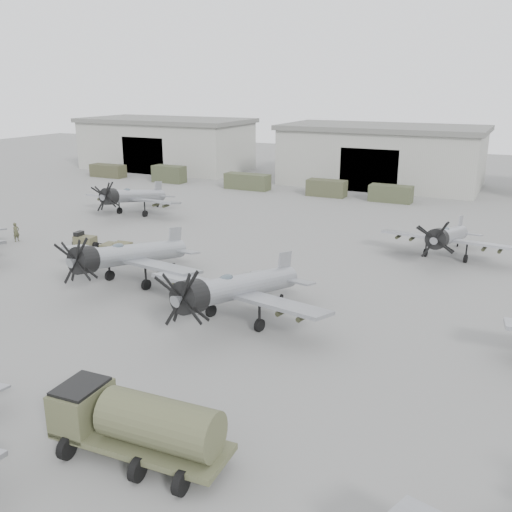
{
  "coord_description": "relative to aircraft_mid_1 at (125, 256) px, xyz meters",
  "views": [
    {
      "loc": [
        20.33,
        -21.99,
        14.59
      ],
      "look_at": [
        2.97,
        13.68,
        2.5
      ],
      "focal_mm": 40.0,
      "sensor_mm": 36.0,
      "label": 1
    }
  ],
  "objects": [
    {
      "name": "aircraft_mid_2",
      "position": [
        10.63,
        -2.85,
        0.05
      ],
      "size": [
        13.03,
        11.73,
        5.17
      ],
      "rotation": [
        0.0,
        0.0,
        -0.18
      ],
      "color": "gray",
      "rests_on": "ground"
    },
    {
      "name": "ground",
      "position": [
        6.11,
        -10.05,
        -2.3
      ],
      "size": [
        220.0,
        220.0,
        0.0
      ],
      "primitive_type": "plane",
      "color": "slate",
      "rests_on": "ground"
    },
    {
      "name": "aircraft_far_0",
      "position": [
        -14.39,
        19.18,
        -0.11
      ],
      "size": [
        11.95,
        10.75,
        4.81
      ],
      "rotation": [
        0.0,
        0.0,
        -0.0
      ],
      "color": "gray",
      "rests_on": "ground"
    },
    {
      "name": "support_truck_1",
      "position": [
        -23.33,
        39.95,
        -1.04
      ],
      "size": [
        5.05,
        2.2,
        2.53
      ],
      "primitive_type": "cube",
      "color": "#383D28",
      "rests_on": "ground"
    },
    {
      "name": "hangar_left",
      "position": [
        -31.89,
        51.91,
        2.07
      ],
      "size": [
        29.0,
        14.8,
        8.7
      ],
      "color": "gray",
      "rests_on": "ground"
    },
    {
      "name": "aircraft_far_1",
      "position": [
        20.56,
        17.16,
        -0.26
      ],
      "size": [
        11.28,
        10.15,
        4.49
      ],
      "rotation": [
        0.0,
        0.0,
        -0.1
      ],
      "color": "#94959C",
      "rests_on": "ground"
    },
    {
      "name": "hangar_center",
      "position": [
        6.11,
        51.91,
        2.07
      ],
      "size": [
        29.0,
        14.8,
        8.7
      ],
      "color": "gray",
      "rests_on": "ground"
    },
    {
      "name": "fuel_tanker",
      "position": [
        13.53,
        -16.31,
        -0.66
      ],
      "size": [
        7.54,
        3.65,
        2.87
      ],
      "rotation": [
        0.0,
        0.0,
        0.05
      ],
      "color": "#484A30",
      "rests_on": "ground"
    },
    {
      "name": "tug_trailer",
      "position": [
        -8.49,
        6.86,
        -1.77
      ],
      "size": [
        7.17,
        1.93,
        1.43
      ],
      "rotation": [
        0.0,
        0.0,
        0.08
      ],
      "color": "#4A4830",
      "rests_on": "ground"
    },
    {
      "name": "aircraft_mid_1",
      "position": [
        0.0,
        0.0,
        0.0
      ],
      "size": [
        12.74,
        11.46,
        5.06
      ],
      "rotation": [
        0.0,
        0.0,
        -0.12
      ],
      "color": "#909498",
      "rests_on": "ground"
    },
    {
      "name": "ground_crew",
      "position": [
        -17.23,
        5.3,
        -1.38
      ],
      "size": [
        0.51,
        0.72,
        1.84
      ],
      "primitive_type": "imported",
      "rotation": [
        0.0,
        0.0,
        1.45
      ],
      "color": "#3D3E29",
      "rests_on": "ground"
    },
    {
      "name": "support_truck_2",
      "position": [
        -9.97,
        39.95,
        -1.2
      ],
      "size": [
        6.53,
        2.2,
        2.21
      ],
      "primitive_type": "cube",
      "color": "#3D422B",
      "rests_on": "ground"
    },
    {
      "name": "support_truck_0",
      "position": [
        -35.11,
        39.95,
        -1.3
      ],
      "size": [
        5.86,
        2.2,
        2.01
      ],
      "primitive_type": "cube",
      "color": "#393925",
      "rests_on": "ground"
    },
    {
      "name": "support_truck_4",
      "position": [
        10.51,
        39.95,
        -1.25
      ],
      "size": [
        5.4,
        2.2,
        2.11
      ],
      "primitive_type": "cube",
      "color": "#3C412A",
      "rests_on": "ground"
    },
    {
      "name": "support_truck_3",
      "position": [
        1.91,
        39.95,
        -1.21
      ],
      "size": [
        5.21,
        2.2,
        2.18
      ],
      "primitive_type": "cube",
      "color": "#3D3F29",
      "rests_on": "ground"
    }
  ]
}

